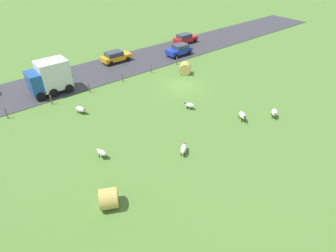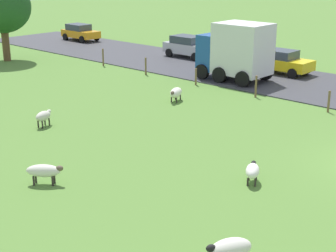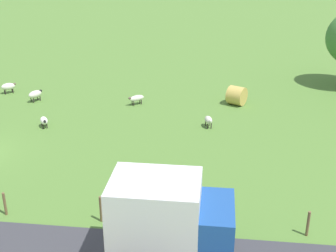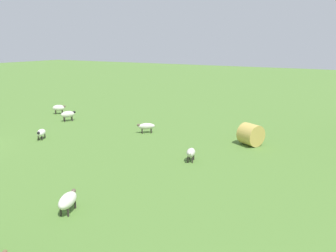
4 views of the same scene
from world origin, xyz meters
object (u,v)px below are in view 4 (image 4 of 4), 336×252
Objects in this scene: sheep_2 at (191,153)px; sheep_5 at (68,114)px; sheep_1 at (59,108)px; sheep_4 at (68,200)px; hay_bale_1 at (251,135)px; sheep_3 at (146,126)px; sheep_0 at (41,133)px.

sheep_5 is at bearing -105.04° from sheep_2.
sheep_1 is 19.31m from sheep_4.
sheep_2 is at bearing -22.33° from hay_bale_1.
sheep_3 is at bearing -82.64° from hay_bale_1.
sheep_2 is 0.76× the size of hay_bale_1.
hay_bale_1 is at bearing 115.12° from sheep_0.
sheep_1 is at bearing -97.81° from sheep_3.
sheep_0 is at bearing -124.32° from sheep_4.
sheep_0 is 13.95m from hay_bale_1.
hay_bale_1 reaches higher than sheep_2.
sheep_2 is (-1.24, 10.70, 0.05)m from sheep_0.
hay_bale_1 reaches higher than sheep_4.
sheep_5 is (-4.79, -2.52, 0.12)m from sheep_0.
sheep_3 is (-3.73, -5.47, -0.00)m from sheep_2.
sheep_4 is at bearing 19.26° from sheep_3.
sheep_5 is (-3.55, -13.23, 0.07)m from sheep_2.
sheep_2 reaches higher than sheep_3.
sheep_1 is 0.85× the size of hay_bale_1.
sheep_5 is at bearing 60.64° from sheep_1.
sheep_3 is (-4.96, 5.23, 0.05)m from sheep_0.
hay_bale_1 is at bearing 157.67° from sheep_2.
sheep_3 is at bearing 82.19° from sheep_1.
sheep_0 is 5.42m from sheep_5.
sheep_0 is 0.78× the size of hay_bale_1.
hay_bale_1 reaches higher than sheep_5.
sheep_2 is at bearing 74.96° from sheep_5.
sheep_4 is 16.07m from sheep_5.
sheep_1 reaches higher than sheep_0.
hay_bale_1 reaches higher than sheep_3.
hay_bale_1 is (-4.68, 1.92, 0.18)m from sheep_2.
sheep_0 is at bearing 40.19° from sheep_1.
sheep_1 is at bearing -119.36° from sheep_5.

